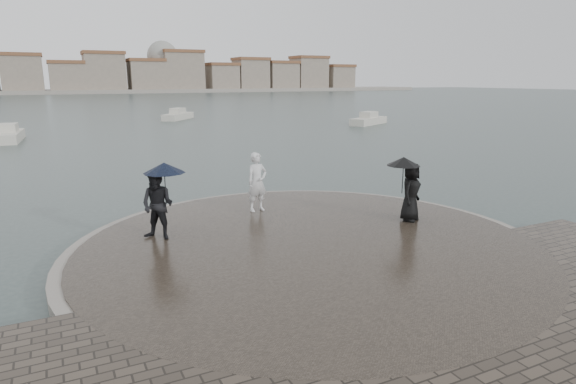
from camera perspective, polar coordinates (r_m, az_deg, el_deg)
ground at (r=10.17m, az=12.34°, el=-13.65°), size 400.00×400.00×0.00m
kerb_ring at (r=12.78m, az=2.58°, el=-6.85°), size 12.50×12.50×0.32m
quay_tip at (r=12.78m, az=2.58°, el=-6.76°), size 11.90×11.90×0.36m
statue at (r=15.50m, az=-3.68°, el=1.19°), size 0.76×0.56×1.91m
visitor_left at (r=13.19m, az=-15.03°, el=-0.53°), size 1.38×1.22×2.04m
visitor_right at (r=14.81m, az=14.16°, el=0.83°), size 1.27×1.07×1.95m
far_skyline at (r=167.73m, az=-26.94°, el=12.24°), size 260.00×20.00×37.00m
boats at (r=47.93m, az=-10.22°, el=8.07°), size 35.88×19.50×1.50m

